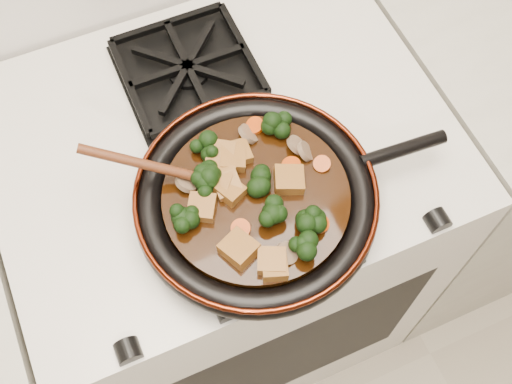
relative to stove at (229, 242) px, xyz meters
name	(u,v)px	position (x,y,z in m)	size (l,w,h in m)	color
stove	(229,242)	(0.00, 0.00, 0.00)	(0.76, 0.60, 0.90)	beige
burner_grate_front	(252,202)	(0.00, -0.14, 0.46)	(0.23, 0.23, 0.03)	black
burner_grate_back	(188,69)	(0.00, 0.14, 0.46)	(0.23, 0.23, 0.03)	black
skillet	(257,200)	(0.00, -0.15, 0.49)	(0.49, 0.37, 0.05)	black
braising_sauce	(256,198)	(0.00, -0.15, 0.50)	(0.28, 0.28, 0.02)	black
tofu_cube_0	(228,186)	(-0.03, -0.12, 0.52)	(0.04, 0.04, 0.02)	brown
tofu_cube_1	(219,178)	(-0.04, -0.11, 0.52)	(0.04, 0.04, 0.02)	brown
tofu_cube_2	(202,208)	(-0.08, -0.14, 0.52)	(0.04, 0.04, 0.02)	brown
tofu_cube_3	(238,153)	(0.00, -0.08, 0.52)	(0.03, 0.04, 0.02)	brown
tofu_cube_4	(275,267)	(-0.02, -0.27, 0.52)	(0.04, 0.04, 0.02)	brown
tofu_cube_5	(232,159)	(-0.01, -0.08, 0.52)	(0.04, 0.04, 0.02)	brown
tofu_cube_6	(221,156)	(-0.02, -0.07, 0.52)	(0.04, 0.04, 0.02)	brown
tofu_cube_7	(272,261)	(-0.02, -0.26, 0.52)	(0.04, 0.04, 0.02)	brown
tofu_cube_8	(289,180)	(0.05, -0.15, 0.52)	(0.04, 0.04, 0.02)	brown
tofu_cube_9	(239,249)	(-0.06, -0.22, 0.52)	(0.04, 0.05, 0.02)	brown
tofu_cube_10	(230,191)	(-0.03, -0.13, 0.52)	(0.04, 0.03, 0.02)	brown
broccoli_floret_0	(206,178)	(-0.06, -0.10, 0.52)	(0.06, 0.06, 0.05)	black
broccoli_floret_1	(273,213)	(0.01, -0.19, 0.52)	(0.06, 0.06, 0.05)	black
broccoli_floret_2	(208,185)	(-0.06, -0.11, 0.52)	(0.06, 0.06, 0.05)	black
broccoli_floret_3	(206,151)	(-0.04, -0.06, 0.52)	(0.06, 0.06, 0.05)	black
broccoli_floret_4	(189,219)	(-0.10, -0.15, 0.52)	(0.06, 0.06, 0.06)	black
broccoli_floret_5	(256,181)	(0.01, -0.13, 0.52)	(0.06, 0.06, 0.05)	black
broccoli_floret_6	(314,224)	(0.05, -0.23, 0.52)	(0.06, 0.06, 0.05)	black
broccoli_floret_7	(305,245)	(0.03, -0.26, 0.52)	(0.06, 0.06, 0.06)	black
broccoli_floret_8	(280,128)	(0.08, -0.07, 0.52)	(0.06, 0.06, 0.06)	black
carrot_coin_0	(291,165)	(0.07, -0.13, 0.51)	(0.03, 0.03, 0.01)	#B03504
carrot_coin_1	(255,125)	(0.05, -0.04, 0.51)	(0.03, 0.03, 0.01)	#B03504
carrot_coin_2	(241,228)	(-0.04, -0.19, 0.51)	(0.03, 0.03, 0.01)	#B03504
carrot_coin_3	(319,223)	(0.06, -0.23, 0.51)	(0.03, 0.03, 0.01)	#B03504
carrot_coin_4	(322,164)	(0.11, -0.15, 0.51)	(0.03, 0.03, 0.01)	#B03504
mushroom_slice_0	(248,134)	(0.03, -0.05, 0.52)	(0.03, 0.03, 0.01)	brown
mushroom_slice_1	(187,182)	(-0.09, -0.10, 0.52)	(0.04, 0.04, 0.01)	brown
mushroom_slice_2	(297,145)	(0.09, -0.10, 0.52)	(0.03, 0.03, 0.01)	brown
mushroom_slice_3	(305,151)	(0.10, -0.12, 0.52)	(0.03, 0.03, 0.01)	brown
mushroom_slice_4	(287,253)	(0.00, -0.26, 0.52)	(0.03, 0.03, 0.01)	brown
wooden_spoon	(180,173)	(-0.09, -0.09, 0.53)	(0.13, 0.09, 0.20)	#4F2410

